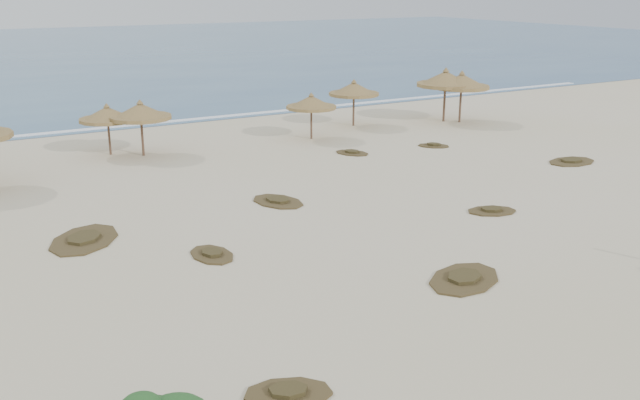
# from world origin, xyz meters

# --- Properties ---
(ground) EXTENTS (160.00, 160.00, 0.00)m
(ground) POSITION_xyz_m (0.00, 0.00, 0.00)
(ground) COLOR beige
(ground) RESTS_ON ground
(ocean) EXTENTS (200.00, 100.00, 0.01)m
(ocean) POSITION_xyz_m (0.00, 75.00, 0.00)
(ocean) COLOR #2A547F
(ocean) RESTS_ON ground
(foam_line) EXTENTS (70.00, 0.60, 0.01)m
(foam_line) POSITION_xyz_m (0.00, 26.00, 0.00)
(foam_line) COLOR white
(foam_line) RESTS_ON ground
(palapa_2) EXTENTS (3.17, 3.17, 2.50)m
(palapa_2) POSITION_xyz_m (-4.33, 19.25, 1.94)
(palapa_2) COLOR brown
(palapa_2) RESTS_ON ground
(palapa_3) EXTENTS (3.54, 3.54, 2.71)m
(palapa_3) POSITION_xyz_m (-3.00, 18.28, 2.10)
(palapa_3) COLOR brown
(palapa_3) RESTS_ON ground
(palapa_4) EXTENTS (3.20, 3.20, 2.47)m
(palapa_4) POSITION_xyz_m (5.85, 17.62, 1.92)
(palapa_4) COLOR brown
(palapa_4) RESTS_ON ground
(palapa_5) EXTENTS (3.15, 3.15, 2.69)m
(palapa_5) POSITION_xyz_m (9.73, 19.60, 2.09)
(palapa_5) COLOR brown
(palapa_5) RESTS_ON ground
(palapa_6) EXTENTS (4.04, 4.04, 3.20)m
(palapa_6) POSITION_xyz_m (15.13, 18.06, 2.48)
(palapa_6) COLOR brown
(palapa_6) RESTS_ON ground
(palapa_7) EXTENTS (3.87, 3.87, 3.06)m
(palapa_7) POSITION_xyz_m (15.79, 17.39, 2.37)
(palapa_7) COLOR brown
(palapa_7) RESTS_ON ground
(scrub_1) EXTENTS (3.33, 3.65, 0.16)m
(scrub_1) POSITION_xyz_m (-8.07, 7.63, 0.05)
(scrub_1) COLOR #504223
(scrub_1) RESTS_ON ground
(scrub_2) EXTENTS (1.31, 1.90, 0.16)m
(scrub_2) POSITION_xyz_m (-4.99, 4.34, 0.05)
(scrub_2) COLOR #504223
(scrub_2) RESTS_ON ground
(scrub_3) EXTENTS (2.09, 2.63, 0.16)m
(scrub_3) POSITION_xyz_m (-0.80, 8.27, 0.05)
(scrub_3) COLOR #504223
(scrub_3) RESTS_ON ground
(scrub_4) EXTENTS (2.10, 1.71, 0.16)m
(scrub_4) POSITION_xyz_m (5.42, 3.38, 0.05)
(scrub_4) COLOR #504223
(scrub_4) RESTS_ON ground
(scrub_5) EXTENTS (2.53, 1.71, 0.16)m
(scrub_5) POSITION_xyz_m (13.79, 7.15, 0.05)
(scrub_5) COLOR #504223
(scrub_5) RESTS_ON ground
(scrub_7) EXTENTS (1.79, 2.03, 0.16)m
(scrub_7) POSITION_xyz_m (5.90, 13.66, 0.05)
(scrub_7) COLOR #504223
(scrub_7) RESTS_ON ground
(scrub_9) EXTENTS (3.13, 2.67, 0.16)m
(scrub_9) POSITION_xyz_m (0.45, -0.89, 0.05)
(scrub_9) COLOR #504223
(scrub_9) RESTS_ON ground
(scrub_10) EXTENTS (1.84, 1.81, 0.16)m
(scrub_10) POSITION_xyz_m (10.34, 12.94, 0.05)
(scrub_10) COLOR #504223
(scrub_10) RESTS_ON ground
(scrub_11) EXTENTS (2.14, 1.80, 0.16)m
(scrub_11) POSITION_xyz_m (-6.47, -3.60, 0.05)
(scrub_11) COLOR #504223
(scrub_11) RESTS_ON ground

